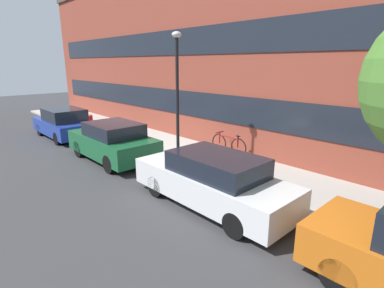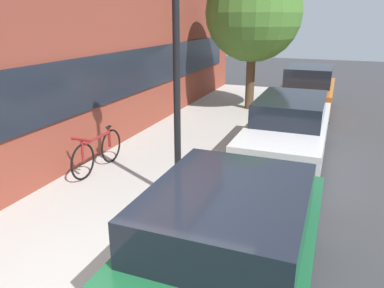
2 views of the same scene
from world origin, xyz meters
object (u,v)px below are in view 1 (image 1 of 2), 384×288
parked_car_green (113,141)px  bicycle (228,144)px  parked_car_blue (64,124)px  lamp_post (177,84)px  fire_hydrant (91,121)px  parked_car_white (212,180)px

parked_car_green → bicycle: size_ratio=2.31×
parked_car_blue → lamp_post: 7.36m
fire_hydrant → parked_car_green: bearing=-16.8°
lamp_post → bicycle: bearing=73.4°
parked_car_white → lamp_post: lamp_post is taller
parked_car_blue → parked_car_white: 9.92m
parked_car_white → lamp_post: bearing=-25.2°
parked_car_white → bicycle: (-2.42, 3.46, -0.17)m
parked_car_green → lamp_post: lamp_post is taller
bicycle → parked_car_white: bearing=124.7°
lamp_post → parked_car_green: bearing=-145.6°
parked_car_green → bicycle: 4.38m
bicycle → lamp_post: size_ratio=0.39×
parked_car_blue → fire_hydrant: parked_car_blue is taller
parked_car_blue → bicycle: size_ratio=2.28×
fire_hydrant → lamp_post: bearing=-1.8°
fire_hydrant → parked_car_white: bearing=-8.9°
parked_car_green → bicycle: (2.68, 3.46, -0.20)m
parked_car_green → lamp_post: bearing=-145.6°
fire_hydrant → lamp_post: 7.96m
parked_car_blue → bicycle: bearing=-155.2°
fire_hydrant → lamp_post: lamp_post is taller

